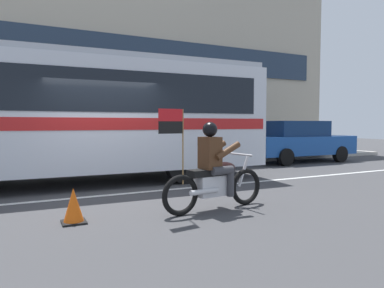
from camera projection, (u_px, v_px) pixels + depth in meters
ground_plane at (104, 190)px, 7.97m from camera, size 60.00×60.00×0.00m
sidewalk_curb at (74, 164)px, 12.54m from camera, size 28.00×3.80×0.15m
lane_center_stripe at (110, 195)px, 7.44m from camera, size 26.60×0.14×0.01m
transit_bus at (57, 110)px, 8.55m from camera, size 10.80×2.90×3.22m
motorcycle_with_rider at (214, 173)px, 6.11m from camera, size 2.18×0.67×1.78m
parked_hatchback_downstreet at (298, 141)px, 13.86m from camera, size 4.54×1.92×1.64m
fire_hydrant at (43, 156)px, 10.78m from camera, size 0.22×0.30×0.75m
traffic_cone at (74, 207)px, 5.34m from camera, size 0.36×0.36×0.55m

